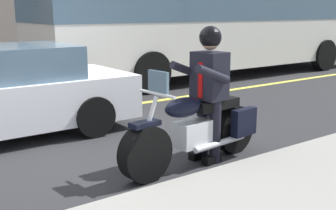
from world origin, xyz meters
TOP-DOWN VIEW (x-y plane):
  - ground_plane at (0.00, 0.00)m, footprint 80.00×80.00m
  - lane_center_stripe at (0.00, -2.00)m, footprint 60.00×0.16m
  - motorcycle_main at (-1.04, 1.48)m, footprint 2.22×0.74m
  - rider_main at (-1.23, 1.45)m, footprint 0.66×0.60m
  - bus_near at (-6.39, -4.02)m, footprint 11.05×2.70m

SIDE VIEW (x-z plane):
  - ground_plane at x=0.00m, z-range 0.00..0.00m
  - lane_center_stripe at x=0.00m, z-range 0.00..0.01m
  - motorcycle_main at x=-1.04m, z-range -0.18..1.08m
  - rider_main at x=-1.23m, z-range 0.17..1.91m
  - bus_near at x=-6.39m, z-range 0.22..3.52m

